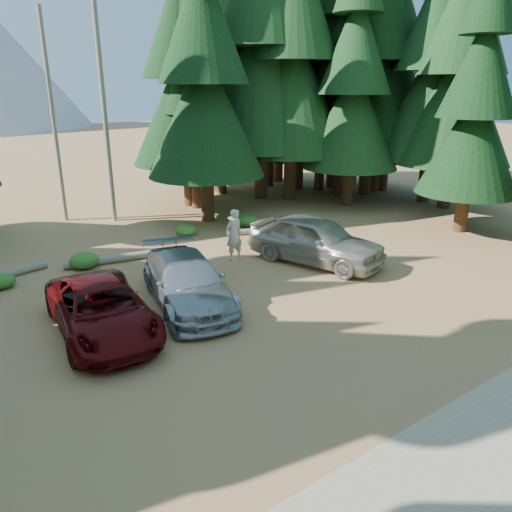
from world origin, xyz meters
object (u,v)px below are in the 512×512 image
Objects in this scene: frisbee_player at (234,235)px; log_right at (271,229)px; silver_minivan_center at (187,282)px; log_mid at (114,259)px; silver_minivan_right at (316,240)px; red_pickup at (102,310)px.

frisbee_player reaches higher than log_right.
log_mid is at bearing 109.27° from silver_minivan_center.
log_mid is (-6.42, 4.54, -0.77)m from silver_minivan_right.
log_right is (7.53, -0.23, -0.02)m from log_mid.
log_right is at bearing 57.72° from silver_minivan_right.
silver_minivan_center is at bearing 167.83° from silver_minivan_right.
frisbee_player reaches higher than log_mid.
red_pickup is 0.97× the size of silver_minivan_center.
frisbee_player is 5.14m from log_mid.
red_pickup reaches higher than log_right.
silver_minivan_center is 1.24× the size of log_right.
silver_minivan_right is 3.44m from frisbee_player.
red_pickup is at bearing -103.01° from log_mid.
frisbee_player is at bearing -122.09° from log_right.
red_pickup is 8.80m from silver_minivan_right.
frisbee_player reaches higher than red_pickup.
log_mid is 0.87× the size of log_right.
silver_minivan_right is at bearing -25.13° from log_mid.
silver_minivan_right is 7.90m from log_mid.
silver_minivan_right is (5.90, 0.59, 0.15)m from silver_minivan_center.
log_right is at bearing 33.56° from red_pickup.
frisbee_player is at bearing 39.72° from silver_minivan_center.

